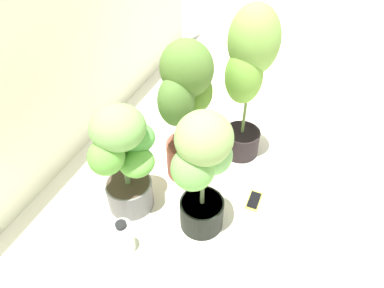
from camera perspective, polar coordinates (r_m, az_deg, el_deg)
ground_plane at (r=1.98m, az=3.03°, el=-6.00°), size 8.00×8.00×0.00m
potted_plant_front_left at (r=1.47m, az=1.82°, el=-3.99°), size 0.37×0.29×0.69m
potted_plant_front_right at (r=1.82m, az=9.47°, el=11.78°), size 0.36×0.32×0.93m
potted_plant_center at (r=1.72m, az=-0.94°, el=6.09°), size 0.35×0.30×0.82m
potted_plant_back_left at (r=1.64m, az=-11.30°, el=-2.06°), size 0.40×0.35×0.63m
cell_phone at (r=1.90m, az=10.41°, el=-9.31°), size 0.15×0.07×0.01m
nutrient_bottle at (r=1.66m, az=-11.43°, el=-15.14°), size 0.09×0.09×0.20m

